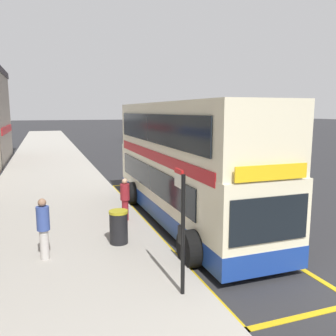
{
  "coord_description": "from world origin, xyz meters",
  "views": [
    {
      "loc": [
        -7.31,
        -4.69,
        4.11
      ],
      "look_at": [
        -2.42,
        9.16,
        1.71
      ],
      "focal_mm": 37.54,
      "sensor_mm": 36.0,
      "label": 1
    }
  ],
  "objects_px": {
    "double_decker_bus": "(184,167)",
    "parked_car_navy_across": "(144,137)",
    "bus_stop_sign": "(182,222)",
    "parked_car_black_far": "(132,134)",
    "litter_bin": "(119,227)",
    "pedestrian_waiting_near_sign": "(43,226)",
    "parked_car_teal_ahead": "(148,143)",
    "pedestrian_further_back": "(125,198)"
  },
  "relations": [
    {
      "from": "parked_car_navy_across",
      "to": "litter_bin",
      "type": "relative_size",
      "value": 4.13
    },
    {
      "from": "parked_car_black_far",
      "to": "parked_car_teal_ahead",
      "type": "relative_size",
      "value": 1.0
    },
    {
      "from": "double_decker_bus",
      "to": "parked_car_teal_ahead",
      "type": "relative_size",
      "value": 2.52
    },
    {
      "from": "double_decker_bus",
      "to": "pedestrian_waiting_near_sign",
      "type": "distance_m",
      "value": 5.6
    },
    {
      "from": "bus_stop_sign",
      "to": "double_decker_bus",
      "type": "bearing_deg",
      "value": 67.28
    },
    {
      "from": "parked_car_navy_across",
      "to": "litter_bin",
      "type": "distance_m",
      "value": 34.16
    },
    {
      "from": "double_decker_bus",
      "to": "parked_car_teal_ahead",
      "type": "xyz_separation_m",
      "value": [
        5.3,
        22.96,
        -1.26
      ]
    },
    {
      "from": "double_decker_bus",
      "to": "parked_car_navy_across",
      "type": "xyz_separation_m",
      "value": [
        7.03,
        30.87,
        -1.26
      ]
    },
    {
      "from": "bus_stop_sign",
      "to": "litter_bin",
      "type": "distance_m",
      "value": 3.59
    },
    {
      "from": "parked_car_black_far",
      "to": "parked_car_navy_across",
      "type": "xyz_separation_m",
      "value": [
        -0.19,
        -7.1,
        0.0
      ]
    },
    {
      "from": "double_decker_bus",
      "to": "pedestrian_waiting_near_sign",
      "type": "height_order",
      "value": "double_decker_bus"
    },
    {
      "from": "parked_car_teal_ahead",
      "to": "pedestrian_further_back",
      "type": "xyz_separation_m",
      "value": [
        -7.49,
        -22.59,
        0.18
      ]
    },
    {
      "from": "double_decker_bus",
      "to": "parked_car_teal_ahead",
      "type": "distance_m",
      "value": 23.59
    },
    {
      "from": "parked_car_black_far",
      "to": "parked_car_navy_across",
      "type": "height_order",
      "value": "same"
    },
    {
      "from": "double_decker_bus",
      "to": "parked_car_black_far",
      "type": "relative_size",
      "value": 2.52
    },
    {
      "from": "parked_car_teal_ahead",
      "to": "pedestrian_waiting_near_sign",
      "type": "xyz_separation_m",
      "value": [
        -10.3,
        -25.25,
        0.25
      ]
    },
    {
      "from": "double_decker_bus",
      "to": "bus_stop_sign",
      "type": "distance_m",
      "value": 5.61
    },
    {
      "from": "parked_car_black_far",
      "to": "pedestrian_further_back",
      "type": "relative_size",
      "value": 2.7
    },
    {
      "from": "parked_car_navy_across",
      "to": "parked_car_teal_ahead",
      "type": "bearing_deg",
      "value": -104.36
    },
    {
      "from": "parked_car_navy_across",
      "to": "litter_bin",
      "type": "bearing_deg",
      "value": -108.9
    },
    {
      "from": "pedestrian_waiting_near_sign",
      "to": "double_decker_bus",
      "type": "bearing_deg",
      "value": 24.68
    },
    {
      "from": "litter_bin",
      "to": "pedestrian_waiting_near_sign",
      "type": "bearing_deg",
      "value": -167.51
    },
    {
      "from": "litter_bin",
      "to": "parked_car_navy_across",
      "type": "bearing_deg",
      "value": 73.15
    },
    {
      "from": "double_decker_bus",
      "to": "parked_car_navy_across",
      "type": "relative_size",
      "value": 2.52
    },
    {
      "from": "parked_car_navy_across",
      "to": "double_decker_bus",
      "type": "bearing_deg",
      "value": -104.88
    },
    {
      "from": "double_decker_bus",
      "to": "litter_bin",
      "type": "relative_size",
      "value": 10.38
    },
    {
      "from": "double_decker_bus",
      "to": "parked_car_navy_across",
      "type": "bearing_deg",
      "value": 77.17
    },
    {
      "from": "parked_car_black_far",
      "to": "litter_bin",
      "type": "xyz_separation_m",
      "value": [
        -10.1,
        -39.79,
        -0.15
      ]
    },
    {
      "from": "parked_car_teal_ahead",
      "to": "litter_bin",
      "type": "distance_m",
      "value": 26.1
    },
    {
      "from": "parked_car_navy_across",
      "to": "parked_car_teal_ahead",
      "type": "relative_size",
      "value": 1.0
    },
    {
      "from": "bus_stop_sign",
      "to": "pedestrian_further_back",
      "type": "relative_size",
      "value": 1.76
    },
    {
      "from": "bus_stop_sign",
      "to": "parked_car_black_far",
      "type": "xyz_separation_m",
      "value": [
        9.39,
        43.13,
        -0.94
      ]
    },
    {
      "from": "double_decker_bus",
      "to": "litter_bin",
      "type": "distance_m",
      "value": 3.69
    },
    {
      "from": "pedestrian_waiting_near_sign",
      "to": "litter_bin",
      "type": "xyz_separation_m",
      "value": [
        2.12,
        0.47,
        -0.4
      ]
    },
    {
      "from": "parked_car_teal_ahead",
      "to": "litter_bin",
      "type": "relative_size",
      "value": 4.13
    },
    {
      "from": "parked_car_navy_across",
      "to": "parked_car_teal_ahead",
      "type": "distance_m",
      "value": 8.1
    },
    {
      "from": "bus_stop_sign",
      "to": "pedestrian_waiting_near_sign",
      "type": "height_order",
      "value": "bus_stop_sign"
    },
    {
      "from": "pedestrian_waiting_near_sign",
      "to": "litter_bin",
      "type": "distance_m",
      "value": 2.21
    },
    {
      "from": "parked_car_black_far",
      "to": "litter_bin",
      "type": "relative_size",
      "value": 4.13
    },
    {
      "from": "parked_car_black_far",
      "to": "parked_car_navy_across",
      "type": "relative_size",
      "value": 1.0
    },
    {
      "from": "double_decker_bus",
      "to": "litter_bin",
      "type": "xyz_separation_m",
      "value": [
        -2.88,
        -1.83,
        -1.41
      ]
    },
    {
      "from": "bus_stop_sign",
      "to": "parked_car_black_far",
      "type": "distance_m",
      "value": 44.15
    }
  ]
}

